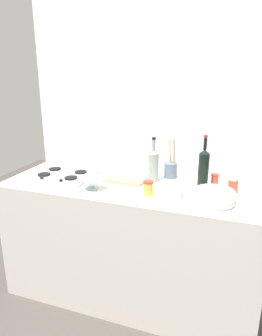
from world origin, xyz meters
The scene contains 14 objects.
ground_plane centered at (0.00, 0.00, 0.00)m, with size 6.00×6.00×0.00m, color #47423D.
counter_block centered at (0.00, 0.00, 0.45)m, with size 1.80×0.70×0.90m, color silver.
backsplash_panel centered at (0.00, 0.38, 1.23)m, with size 1.90×0.06×2.47m, color white.
stovetop_hob centered at (-0.54, -0.02, 0.91)m, with size 0.46×0.33×0.04m.
plate_stack centered at (0.58, -0.14, 0.94)m, with size 0.25×0.25×0.08m.
wine_bottle_leftmost centered at (0.48, 0.09, 1.04)m, with size 0.07×0.07×0.37m.
wine_bottle_mid_left centered at (0.13, 0.12, 1.02)m, with size 0.08×0.08×0.32m.
mixing_bowl centered at (-0.21, -0.18, 0.94)m, with size 0.16×0.16×0.08m.
butter_dish centered at (0.30, -0.11, 0.93)m, with size 0.15×0.11×0.06m, color white.
utensil_crock centered at (0.23, 0.23, 0.97)m, with size 0.09×0.09×0.30m.
condiment_jar_front centered at (0.68, 0.08, 0.95)m, with size 0.07×0.07×0.10m.
condiment_jar_rear centered at (0.17, -0.15, 0.95)m, with size 0.07×0.07×0.09m.
condiment_jar_spare centered at (0.56, 0.18, 0.94)m, with size 0.06×0.06×0.08m.
cutting_board centered at (-0.07, 0.05, 0.91)m, with size 0.29×0.16×0.02m, color tan.
Camera 1 is at (0.68, -1.91, 1.65)m, focal length 32.67 mm.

